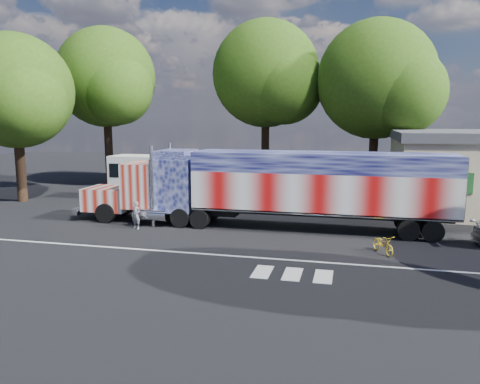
% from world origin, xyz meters
% --- Properties ---
extents(ground, '(100.00, 100.00, 0.00)m').
position_xyz_m(ground, '(0.00, 0.00, 0.00)').
color(ground, black).
extents(lane_markings, '(30.00, 2.67, 0.01)m').
position_xyz_m(lane_markings, '(1.71, -3.77, 0.01)').
color(lane_markings, silver).
rests_on(lane_markings, ground).
extents(semi_truck, '(21.30, 3.36, 4.54)m').
position_xyz_m(semi_truck, '(1.91, 2.79, 2.34)').
color(semi_truck, black).
rests_on(semi_truck, ground).
extents(coach_bus, '(11.21, 2.61, 3.26)m').
position_xyz_m(coach_bus, '(-5.76, 9.65, 1.69)').
color(coach_bus, white).
rests_on(coach_bus, ground).
extents(woman, '(0.62, 0.48, 1.51)m').
position_xyz_m(woman, '(-5.35, 0.74, 0.76)').
color(woman, slate).
rests_on(woman, ground).
extents(bicycle, '(1.27, 1.72, 0.86)m').
position_xyz_m(bicycle, '(7.61, -1.00, 0.43)').
color(bicycle, gold).
rests_on(bicycle, ground).
extents(tree_w_a, '(8.49, 8.09, 11.96)m').
position_xyz_m(tree_w_a, '(-17.12, 6.61, 7.86)').
color(tree_w_a, black).
rests_on(tree_w_a, ground).
extents(tree_n_mid, '(9.74, 9.27, 14.45)m').
position_xyz_m(tree_n_mid, '(-1.31, 18.64, 9.75)').
color(tree_n_mid, black).
rests_on(tree_n_mid, ground).
extents(tree_ne_a, '(9.73, 9.27, 13.63)m').
position_xyz_m(tree_ne_a, '(7.89, 16.41, 8.94)').
color(tree_ne_a, black).
rests_on(tree_ne_a, ground).
extents(tree_nw_a, '(8.94, 8.51, 13.72)m').
position_xyz_m(tree_nw_a, '(-14.69, 15.01, 9.40)').
color(tree_nw_a, black).
rests_on(tree_nw_a, ground).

